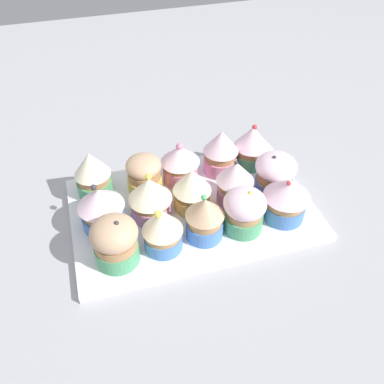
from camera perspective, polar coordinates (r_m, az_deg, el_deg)
name	(u,v)px	position (r cm, az deg, el deg)	size (l,w,h in cm)	color
ground_plane	(192,218)	(65.80, 0.00, -3.66)	(180.00, 180.00, 3.00)	#9E9EA3
baking_tray	(192,209)	(64.30, 0.00, -2.36)	(36.68, 23.59, 1.20)	silver
cupcake_0	(115,241)	(55.05, -10.57, -6.62)	(6.30, 6.30, 7.58)	#4C9E6B
cupcake_1	(162,229)	(55.79, -4.11, -5.06)	(5.60, 5.60, 7.48)	#477AC6
cupcake_2	(204,218)	(57.16, 1.64, -3.58)	(5.48, 5.48, 7.33)	#477AC6
cupcake_3	(244,210)	(58.72, 7.22, -2.51)	(6.11, 6.11, 7.11)	#4C9E6B
cupcake_4	(286,197)	(61.32, 12.90, -0.74)	(6.82, 6.82, 7.43)	#477AC6
cupcake_5	(101,205)	(60.30, -12.47, -1.83)	(6.72, 6.72, 7.13)	#477AC6
cupcake_6	(149,195)	(60.55, -5.89, -0.45)	(6.45, 6.45, 7.39)	pink
cupcake_7	(190,186)	(61.61, -0.26, 0.79)	(5.81, 5.81, 7.30)	#EFC651
cupcake_8	(235,182)	(62.32, 5.94, 1.42)	(5.72, 5.72, 7.91)	pink
cupcake_9	(274,172)	(65.92, 11.27, 2.79)	(6.46, 6.46, 6.97)	#477AC6
cupcake_10	(93,174)	(65.27, -13.57, 2.50)	(5.62, 5.62, 7.90)	#4C9E6B
cupcake_11	(144,174)	(64.99, -6.61, 2.51)	(5.55, 5.55, 6.48)	#EFC651
cupcake_12	(178,163)	(66.21, -1.94, 4.03)	(6.30, 6.30, 7.18)	pink
cupcake_13	(221,151)	(68.01, 3.99, 5.66)	(5.77, 5.77, 7.95)	pink
cupcake_14	(252,145)	(70.00, 8.23, 6.42)	(5.86, 5.86, 7.87)	#4C9E6B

